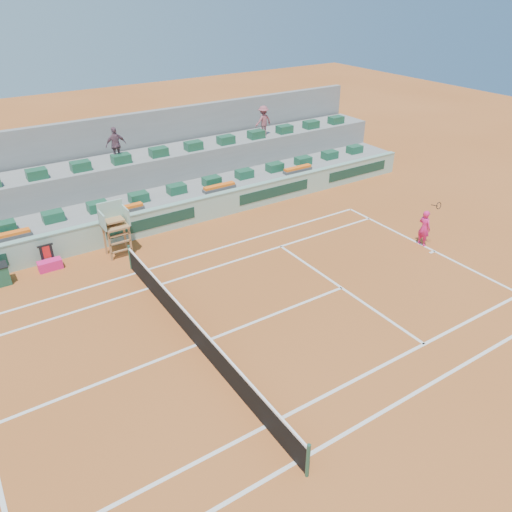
# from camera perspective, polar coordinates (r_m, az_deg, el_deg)

# --- Properties ---
(ground) EXTENTS (90.00, 90.00, 0.00)m
(ground) POSITION_cam_1_polar(r_m,az_deg,el_deg) (16.97, -6.83, -10.07)
(ground) COLOR #9D4C1E
(ground) RESTS_ON ground
(seating_tier_lower) EXTENTS (36.00, 4.00, 1.20)m
(seating_tier_lower) POSITION_cam_1_polar(r_m,az_deg,el_deg) (25.43, -17.98, 4.40)
(seating_tier_lower) COLOR gray
(seating_tier_lower) RESTS_ON ground
(seating_tier_upper) EXTENTS (36.00, 2.40, 2.60)m
(seating_tier_upper) POSITION_cam_1_polar(r_m,az_deg,el_deg) (26.61, -19.23, 6.95)
(seating_tier_upper) COLOR gray
(seating_tier_upper) RESTS_ON ground
(stadium_back_wall) EXTENTS (36.00, 0.40, 4.40)m
(stadium_back_wall) POSITION_cam_1_polar(r_m,az_deg,el_deg) (27.79, -20.45, 9.65)
(stadium_back_wall) COLOR gray
(stadium_back_wall) RESTS_ON ground
(player_bag) EXTENTS (0.95, 0.42, 0.42)m
(player_bag) POSITION_cam_1_polar(r_m,az_deg,el_deg) (22.48, -22.47, -0.96)
(player_bag) COLOR #E71E6F
(player_bag) RESTS_ON ground
(spectator_mid) EXTENTS (1.04, 0.44, 1.76)m
(spectator_mid) POSITION_cam_1_polar(r_m,az_deg,el_deg) (26.04, -15.71, 12.13)
(spectator_mid) COLOR #714B5A
(spectator_mid) RESTS_ON seating_tier_upper
(spectator_right) EXTENTS (1.17, 0.76, 1.70)m
(spectator_right) POSITION_cam_1_polar(r_m,az_deg,el_deg) (29.75, 0.83, 15.20)
(spectator_right) COLOR #964B53
(spectator_right) RESTS_ON seating_tier_upper
(court_lines) EXTENTS (23.89, 11.09, 0.01)m
(court_lines) POSITION_cam_1_polar(r_m,az_deg,el_deg) (16.97, -6.83, -10.06)
(court_lines) COLOR silver
(court_lines) RESTS_ON ground
(tennis_net) EXTENTS (0.10, 11.97, 1.10)m
(tennis_net) POSITION_cam_1_polar(r_m,az_deg,el_deg) (16.65, -6.94, -8.67)
(tennis_net) COLOR black
(tennis_net) RESTS_ON ground
(advertising_hoarding) EXTENTS (36.00, 0.34, 1.26)m
(advertising_hoarding) POSITION_cam_1_polar(r_m,az_deg,el_deg) (23.48, -16.36, 2.64)
(advertising_hoarding) COLOR #93BAA7
(advertising_hoarding) RESTS_ON ground
(umpire_chair) EXTENTS (1.10, 0.90, 2.40)m
(umpire_chair) POSITION_cam_1_polar(r_m,az_deg,el_deg) (22.21, -15.92, 3.76)
(umpire_chair) COLOR #9D6A3B
(umpire_chair) RESTS_ON ground
(seat_row_lower) EXTENTS (32.90, 0.60, 0.44)m
(seat_row_lower) POSITION_cam_1_polar(r_m,az_deg,el_deg) (24.30, -17.65, 5.42)
(seat_row_lower) COLOR #1A5034
(seat_row_lower) RESTS_ON seating_tier_lower
(seat_row_upper) EXTENTS (32.90, 0.60, 0.44)m
(seat_row_upper) POSITION_cam_1_polar(r_m,az_deg,el_deg) (25.55, -19.41, 9.68)
(seat_row_upper) COLOR #1A5034
(seat_row_upper) RESTS_ON seating_tier_upper
(flower_planters) EXTENTS (26.80, 0.36, 0.28)m
(flower_planters) POSITION_cam_1_polar(r_m,az_deg,el_deg) (23.32, -20.51, 3.66)
(flower_planters) COLOR #4A4A4A
(flower_planters) RESTS_ON seating_tier_lower
(towel_rack) EXTENTS (0.63, 0.10, 1.03)m
(towel_rack) POSITION_cam_1_polar(r_m,az_deg,el_deg) (22.56, -22.79, 0.23)
(towel_rack) COLOR black
(towel_rack) RESTS_ON ground
(tennis_player) EXTENTS (0.40, 0.87, 2.28)m
(tennis_player) POSITION_cam_1_polar(r_m,az_deg,el_deg) (23.68, 18.68, 3.08)
(tennis_player) COLOR #E71E6F
(tennis_player) RESTS_ON ground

